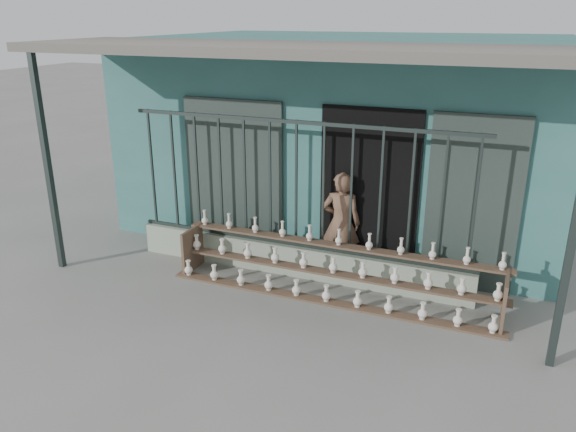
% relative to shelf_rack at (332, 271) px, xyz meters
% --- Properties ---
extents(ground, '(60.00, 60.00, 0.00)m').
position_rel_shelf_rack_xyz_m(ground, '(-0.68, -0.89, -0.36)').
color(ground, slate).
extents(workshop_building, '(7.40, 6.60, 3.21)m').
position_rel_shelf_rack_xyz_m(workshop_building, '(-0.68, 3.34, 1.26)').
color(workshop_building, '#306763').
rests_on(workshop_building, ground).
extents(parapet_wall, '(5.00, 0.20, 0.45)m').
position_rel_shelf_rack_xyz_m(parapet_wall, '(-0.68, 0.41, -0.13)').
color(parapet_wall, '#93A28B').
rests_on(parapet_wall, ground).
extents(security_fence, '(5.00, 0.04, 1.80)m').
position_rel_shelf_rack_xyz_m(security_fence, '(-0.68, 0.41, 0.99)').
color(security_fence, '#283330').
rests_on(security_fence, parapet_wall).
extents(shelf_rack, '(4.50, 0.68, 0.85)m').
position_rel_shelf_rack_xyz_m(shelf_rack, '(0.00, 0.00, 0.00)').
color(shelf_rack, brown).
rests_on(shelf_rack, ground).
extents(elderly_woman, '(0.59, 0.43, 1.50)m').
position_rel_shelf_rack_xyz_m(elderly_woman, '(-0.12, 0.76, 0.39)').
color(elderly_woman, brown).
rests_on(elderly_woman, ground).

